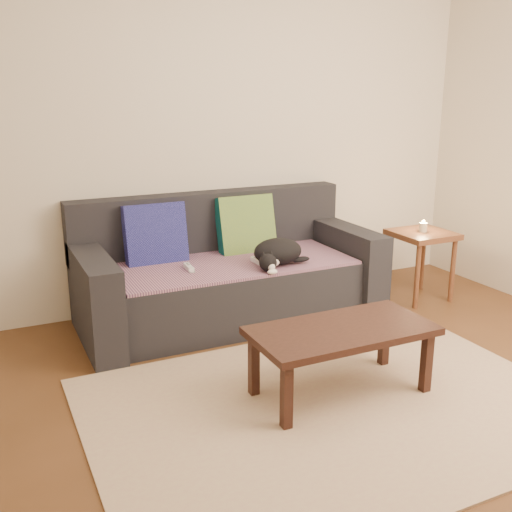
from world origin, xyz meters
The scene contains 13 objects.
ground centered at (0.00, 0.00, 0.00)m, with size 4.50×4.50×0.00m, color brown.
back_wall centered at (0.00, 2.00, 1.30)m, with size 4.50×0.04×2.60m, color beige.
sofa centered at (0.00, 1.57, 0.31)m, with size 2.10×0.94×0.87m.
throw_blanket centered at (0.00, 1.48, 0.43)m, with size 1.66×0.74×0.02m, color #412648.
cushion_navy centered at (-0.47, 1.74, 0.63)m, with size 0.43×0.11×0.43m, color #131653.
cushion_green centered at (0.22, 1.74, 0.63)m, with size 0.43×0.11×0.43m, color #0B4B49.
cat centered at (0.25, 1.29, 0.53)m, with size 0.42×0.35×0.18m.
wii_remote_a centered at (-0.33, 1.44, 0.46)m, with size 0.15×0.04×0.03m, color white.
wii_remote_b centered at (0.15, 1.38, 0.46)m, with size 0.15×0.04×0.03m, color white.
side_table centered at (1.53, 1.31, 0.45)m, with size 0.43×0.43×0.54m.
candle centered at (1.53, 1.31, 0.58)m, with size 0.06×0.06×0.09m.
rug centered at (0.00, 0.15, 0.01)m, with size 2.50×1.80×0.01m, color tan.
coffee_table centered at (0.11, 0.26, 0.34)m, with size 0.98×0.49×0.39m.
Camera 1 is at (-1.57, -2.21, 1.61)m, focal length 42.00 mm.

